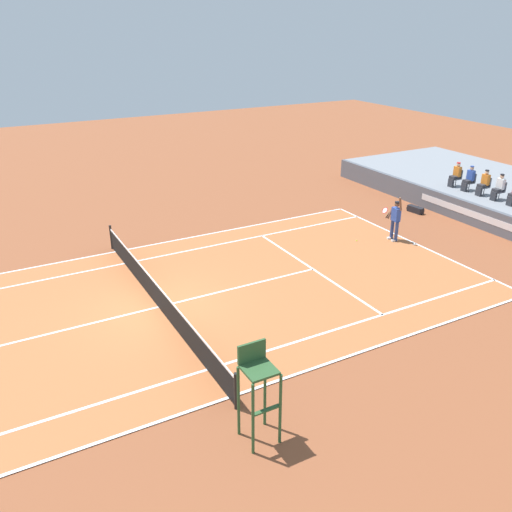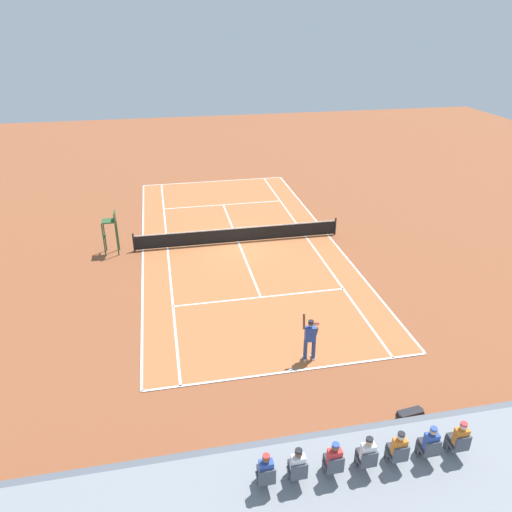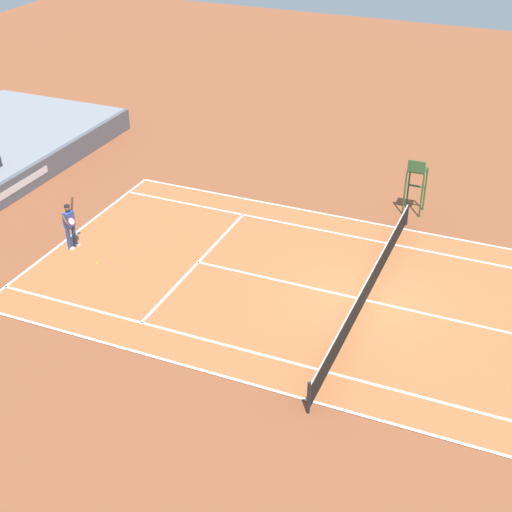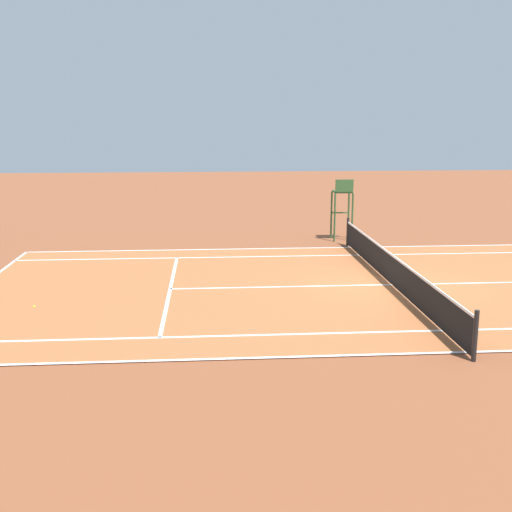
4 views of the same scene
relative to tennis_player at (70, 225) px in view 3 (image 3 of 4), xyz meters
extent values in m
plane|color=brown|center=(0.87, -11.32, -0.99)|extent=(80.00, 80.00, 0.00)
cube|color=#B76638|center=(0.87, -11.32, -0.98)|extent=(10.98, 23.78, 0.02)
cube|color=white|center=(0.87, 0.57, -0.97)|extent=(10.98, 0.10, 0.01)
cube|color=white|center=(-4.62, -11.32, -0.97)|extent=(0.10, 23.78, 0.01)
cube|color=white|center=(6.36, -11.32, -0.97)|extent=(0.10, 23.78, 0.01)
cube|color=white|center=(-3.24, -11.32, -0.97)|extent=(0.10, 23.78, 0.01)
cube|color=white|center=(4.98, -11.32, -0.97)|extent=(0.10, 23.78, 0.01)
cube|color=white|center=(0.87, -4.92, -0.97)|extent=(8.22, 0.10, 0.01)
cube|color=white|center=(0.87, -11.32, -0.97)|extent=(0.10, 12.80, 0.01)
cube|color=white|center=(0.87, 0.47, -0.97)|extent=(0.10, 0.20, 0.01)
cylinder|color=black|center=(-5.07, -11.32, -0.46)|extent=(0.10, 0.10, 1.07)
cylinder|color=black|center=(6.81, -11.32, -0.46)|extent=(0.10, 0.10, 1.07)
cube|color=black|center=(0.87, -11.32, -0.51)|extent=(11.78, 0.02, 0.84)
cube|color=white|center=(0.87, -11.32, -0.09)|extent=(11.78, 0.03, 0.06)
cylinder|color=navy|center=(0.17, 0.00, -0.53)|extent=(0.15, 0.15, 0.92)
cylinder|color=navy|center=(-0.15, 0.03, -0.53)|extent=(0.15, 0.15, 0.92)
cube|color=white|center=(0.16, -0.06, -0.94)|extent=(0.14, 0.29, 0.10)
cube|color=white|center=(-0.16, -0.03, -0.94)|extent=(0.14, 0.29, 0.10)
cube|color=#2D4CA8|center=(0.01, 0.02, 0.23)|extent=(0.42, 0.27, 0.60)
sphere|color=brown|center=(0.01, 0.02, 0.70)|extent=(0.22, 0.22, 0.22)
cylinder|color=black|center=(0.01, 0.02, 0.79)|extent=(0.21, 0.21, 0.06)
cylinder|color=brown|center=(0.26, -0.04, 0.79)|extent=(0.11, 0.22, 0.61)
cylinder|color=brown|center=(-0.26, -0.06, 0.25)|extent=(0.12, 0.33, 0.56)
cylinder|color=black|center=(-0.31, -0.18, 0.12)|extent=(0.05, 0.19, 0.25)
torus|color=red|center=(-0.31, -0.36, 0.38)|extent=(0.32, 0.22, 0.26)
cylinder|color=silver|center=(-0.31, -0.36, 0.38)|extent=(0.28, 0.18, 0.22)
sphere|color=#D1E533|center=(-0.65, -1.53, -0.96)|extent=(0.07, 0.07, 0.07)
cylinder|color=#2D562D|center=(8.36, -10.97, -0.04)|extent=(0.07, 0.07, 1.90)
cylinder|color=#2D562D|center=(8.36, -11.67, -0.04)|extent=(0.07, 0.07, 1.90)
cylinder|color=#2D562D|center=(7.66, -10.97, -0.04)|extent=(0.07, 0.07, 1.90)
cylinder|color=#2D562D|center=(7.66, -11.67, -0.04)|extent=(0.07, 0.07, 1.90)
cube|color=#2D562D|center=(8.01, -11.32, 0.94)|extent=(0.70, 0.70, 0.06)
cube|color=#2D562D|center=(7.66, -11.32, 1.21)|extent=(0.06, 0.70, 0.48)
cube|color=#2D562D|center=(8.32, -11.32, 0.05)|extent=(0.10, 0.70, 0.04)
camera|label=1|loc=(16.52, -16.07, 7.95)|focal=37.37mm
camera|label=2|loc=(5.06, 14.72, 11.09)|focal=34.70mm
camera|label=3|loc=(-19.69, -15.95, 13.20)|focal=51.67mm
camera|label=4|loc=(-16.82, -6.06, 3.81)|focal=44.87mm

